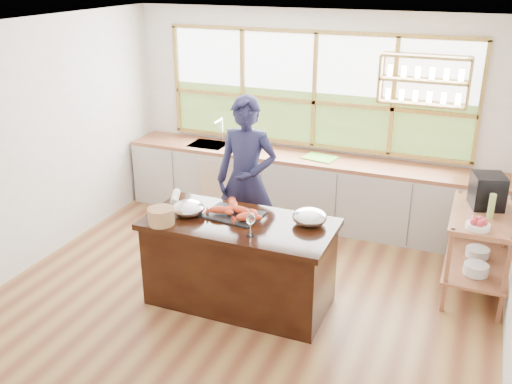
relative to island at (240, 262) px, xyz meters
The scene contains 18 objects.
ground_plane 0.50m from the island, 90.00° to the left, with size 5.00×5.00×0.00m, color olive.
room_shell 1.48m from the island, 88.06° to the left, with size 5.02×4.52×2.71m.
back_counter 2.14m from the island, 90.50° to the left, with size 4.90×0.63×0.90m.
right_shelf_unit 2.45m from the island, 26.44° to the left, with size 0.62×1.10×0.90m.
island is the anchor object (origin of this frame).
cook 1.10m from the island, 108.71° to the left, with size 0.70×0.46×1.91m, color #1A1A3A.
potted_plant 2.51m from the island, 115.57° to the left, with size 0.13×0.09×0.25m, color slate.
cutting_board 2.20m from the island, 84.95° to the left, with size 0.40×0.30×0.01m, color #64BD35.
espresso_machine 2.61m from the island, 30.26° to the left, with size 0.30×0.32×0.35m, color black.
wine_bottle 2.52m from the island, 23.84° to the left, with size 0.06×0.06×0.25m, color #94AC5A.
fruit_bowl 2.30m from the island, 18.11° to the left, with size 0.22×0.22×0.11m.
slate_board 0.48m from the island, 137.50° to the left, with size 0.55×0.40×0.02m, color black.
lobster_pile 0.52m from the island, 131.83° to the left, with size 0.52×0.44×0.08m.
mixing_bowl_left 0.74m from the island, behind, with size 0.32×0.32×0.15m, color silver.
mixing_bowl_right 0.85m from the island, 17.42° to the left, with size 0.33×0.33×0.16m, color silver.
wine_glass 0.69m from the island, 47.89° to the right, with size 0.08×0.08×0.22m.
wicker_basket 0.91m from the island, 153.54° to the right, with size 0.25×0.25×0.16m, color #AB7B4E.
parchment_roll 0.98m from the island, 165.20° to the left, with size 0.08×0.08×0.30m, color silver.
Camera 1 is at (2.03, -4.76, 3.23)m, focal length 40.00 mm.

